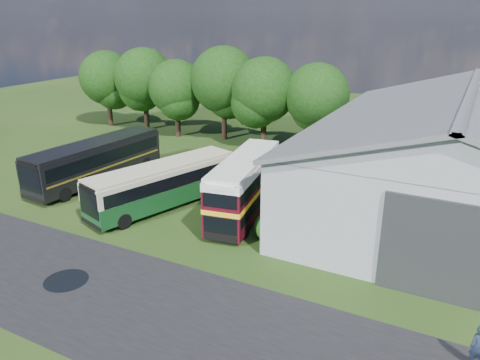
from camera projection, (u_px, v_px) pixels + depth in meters
The scene contains 17 objects.
ground at pixel (129, 261), 25.44m from camera, with size 120.00×120.00×0.00m, color #1A3811.
asphalt_road at pixel (136, 305), 21.63m from camera, with size 60.00×8.00×0.02m, color black.
puddle at pixel (66, 281), 23.59m from camera, with size 2.20×2.20×0.01m, color black.
storage_shed at pixel (462, 150), 30.78m from camera, with size 18.80×24.80×8.15m.
tree_far_left at pixel (107, 78), 53.54m from camera, with size 6.12×6.12×8.64m.
tree_left_a at pixel (144, 77), 51.67m from camera, with size 6.46×6.46×9.12m.
tree_left_b at pixel (176, 87), 48.87m from camera, with size 5.78×5.78×8.16m.
tree_mid at pixel (224, 80), 47.45m from camera, with size 6.80×6.80×9.60m.
tree_right_a at pixel (264, 90), 44.61m from camera, with size 6.26×6.26×8.83m.
tree_right_b at pixel (317, 95), 43.18m from camera, with size 5.98×5.98×8.45m.
shrub_front at pixel (268, 238), 27.99m from camera, with size 1.70×1.70×1.70m, color #194714.
shrub_mid at pixel (281, 225), 29.66m from camera, with size 1.60×1.60×1.60m, color #194714.
shrub_back at pixel (293, 214), 31.32m from camera, with size 1.80×1.80×1.80m, color #194714.
bus_green_single at pixel (163, 184), 32.03m from camera, with size 5.79×11.33×3.05m.
bus_maroon_double at pixel (245, 187), 30.53m from camera, with size 3.86×9.56×4.00m.
bus_dark_single at pixel (96, 160), 36.75m from camera, with size 3.66×11.99×3.26m.
visitor_a at pixel (479, 347), 17.62m from camera, with size 0.65×0.43×1.78m, color #1B263D.
Camera 1 is at (15.76, -17.02, 12.86)m, focal length 35.00 mm.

